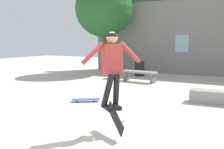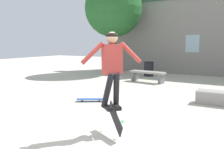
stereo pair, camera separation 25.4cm
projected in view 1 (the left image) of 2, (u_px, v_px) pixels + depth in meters
ground_plane at (107, 132)px, 4.83m from camera, size 40.00×40.00×0.00m
building_backdrop at (197, 33)px, 12.97m from camera, size 12.43×0.52×5.57m
tree_left at (104, 8)px, 13.34m from camera, size 3.08×3.08×5.07m
park_bench at (139, 74)px, 10.83m from camera, size 1.60×0.60×0.48m
trash_bin at (140, 68)px, 12.75m from camera, size 0.52×0.52×0.73m
skater at (112, 63)px, 4.56m from camera, size 0.81×0.94×1.43m
skateboard_flipping at (115, 118)px, 4.65m from camera, size 0.65×0.59×0.49m
skateboard_resting at (86, 99)px, 7.27m from camera, size 0.79×0.61×0.08m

